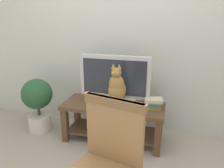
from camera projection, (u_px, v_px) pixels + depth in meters
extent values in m
cube|color=#B7BCB2|center=(125.00, 19.00, 2.67)|extent=(7.00, 0.12, 2.80)
cube|color=#513823|center=(113.00, 106.00, 2.57)|extent=(1.18, 0.46, 0.04)
cube|color=#513823|center=(65.00, 125.00, 2.62)|extent=(0.07, 0.07, 0.42)
cube|color=#513823|center=(158.00, 138.00, 2.35)|extent=(0.07, 0.07, 0.42)
cube|color=#513823|center=(77.00, 113.00, 2.94)|extent=(0.07, 0.07, 0.42)
cube|color=#513823|center=(160.00, 123.00, 2.68)|extent=(0.07, 0.07, 0.42)
cube|color=#513823|center=(113.00, 131.00, 2.68)|extent=(1.08, 0.38, 0.02)
cube|color=#B7B7BC|center=(115.00, 101.00, 2.62)|extent=(0.28, 0.20, 0.03)
cube|color=#B7B7BC|center=(115.00, 98.00, 2.61)|extent=(0.06, 0.04, 0.04)
cube|color=#B7B7BC|center=(115.00, 77.00, 2.53)|extent=(0.82, 0.05, 0.49)
cube|color=#232833|center=(114.00, 77.00, 2.50)|extent=(0.73, 0.01, 0.41)
sphere|color=#2672F2|center=(147.00, 99.00, 2.47)|extent=(0.01, 0.01, 0.01)
cube|color=#BCBCC1|center=(117.00, 103.00, 2.50)|extent=(0.40, 0.22, 0.08)
cube|color=black|center=(114.00, 108.00, 2.39)|extent=(0.24, 0.01, 0.04)
ellipsoid|color=olive|center=(117.00, 90.00, 2.45)|extent=(0.19, 0.24, 0.24)
ellipsoid|color=olive|center=(117.00, 84.00, 2.39)|extent=(0.17, 0.16, 0.22)
sphere|color=olive|center=(116.00, 73.00, 2.34)|extent=(0.11, 0.11, 0.11)
cone|color=olive|center=(114.00, 66.00, 2.33)|extent=(0.05, 0.05, 0.06)
cone|color=olive|center=(119.00, 67.00, 2.31)|extent=(0.05, 0.05, 0.06)
sphere|color=#B2C64C|center=(113.00, 73.00, 2.30)|extent=(0.02, 0.02, 0.02)
sphere|color=#B2C64C|center=(117.00, 73.00, 2.29)|extent=(0.02, 0.02, 0.02)
cylinder|color=olive|center=(120.00, 102.00, 2.38)|extent=(0.08, 0.20, 0.04)
cube|color=olive|center=(114.00, 130.00, 1.52)|extent=(0.43, 0.14, 0.48)
cube|color=brown|center=(114.00, 103.00, 1.46)|extent=(0.45, 0.15, 0.06)
cube|color=olive|center=(153.00, 106.00, 2.47)|extent=(0.18, 0.16, 0.04)
cube|color=#38664C|center=(153.00, 103.00, 2.46)|extent=(0.19, 0.17, 0.04)
cube|color=beige|center=(154.00, 100.00, 2.46)|extent=(0.22, 0.16, 0.03)
cylinder|color=beige|center=(40.00, 122.00, 2.90)|extent=(0.29, 0.29, 0.21)
cylinder|color=#332319|center=(39.00, 116.00, 2.87)|extent=(0.27, 0.27, 0.02)
cylinder|color=#4C3823|center=(39.00, 110.00, 2.85)|extent=(0.04, 0.04, 0.14)
sphere|color=#234C2D|center=(37.00, 94.00, 2.78)|extent=(0.38, 0.38, 0.38)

